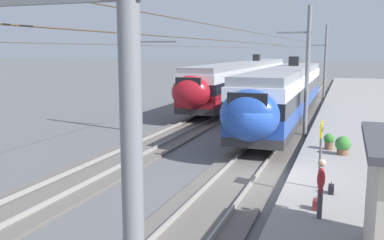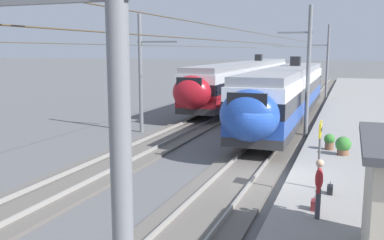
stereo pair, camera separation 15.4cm
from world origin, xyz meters
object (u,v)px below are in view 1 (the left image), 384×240
(catenary_mast_west, at_px, (122,135))
(passenger_walking, at_px, (321,185))
(catenary_mast_mid, at_px, (305,69))
(handbag_near_sign, at_px, (331,189))
(catenary_mast_east, at_px, (324,61))
(handbag_beside_passenger, at_px, (316,204))
(platform_sign, at_px, (321,140))
(potted_plant_platform_edge, at_px, (329,140))
(train_near_platform, at_px, (286,92))
(train_far_track, at_px, (245,78))
(catenary_mast_far_side, at_px, (142,71))
(potted_plant_by_shelter, at_px, (343,145))

(catenary_mast_west, relative_size, passenger_walking, 27.15)
(catenary_mast_mid, relative_size, handbag_near_sign, 109.34)
(catenary_mast_east, bearing_deg, catenary_mast_mid, 180.00)
(catenary_mast_mid, distance_m, handbag_beside_passenger, 13.38)
(passenger_walking, bearing_deg, handbag_beside_passenger, 13.43)
(platform_sign, bearing_deg, potted_plant_platform_edge, -0.68)
(catenary_mast_west, bearing_deg, platform_sign, -8.38)
(train_near_platform, height_order, train_far_track, same)
(passenger_walking, distance_m, handbag_near_sign, 2.37)
(train_near_platform, height_order, catenary_mast_far_side, catenary_mast_far_side)
(catenary_mast_east, xyz_separation_m, handbag_beside_passenger, (-33.51, -1.62, -3.40))
(train_far_track, xyz_separation_m, potted_plant_by_shelter, (-22.16, -9.55, -1.40))
(train_near_platform, relative_size, catenary_mast_west, 0.53)
(train_near_platform, relative_size, catenary_mast_east, 0.53)
(train_near_platform, height_order, catenary_mast_west, catenary_mast_west)
(handbag_near_sign, distance_m, potted_plant_platform_edge, 6.62)
(train_far_track, relative_size, catenary_mast_mid, 0.73)
(catenary_mast_mid, height_order, handbag_beside_passenger, catenary_mast_mid)
(catenary_mast_far_side, distance_m, passenger_walking, 16.09)
(catenary_mast_far_side, relative_size, handbag_beside_passenger, 105.96)
(platform_sign, height_order, handbag_near_sign, platform_sign)
(platform_sign, xyz_separation_m, potted_plant_platform_edge, (6.15, -0.07, -1.26))
(catenary_mast_west, height_order, catenary_mast_east, catenary_mast_west)
(handbag_near_sign, height_order, potted_plant_by_shelter, potted_plant_by_shelter)
(handbag_beside_passenger, bearing_deg, catenary_mast_west, 169.33)
(potted_plant_by_shelter, bearing_deg, catenary_mast_east, 4.98)
(passenger_walking, relative_size, potted_plant_platform_edge, 2.23)
(handbag_near_sign, bearing_deg, handbag_beside_passenger, 167.30)
(handbag_beside_passenger, xyz_separation_m, potted_plant_platform_edge, (8.25, -0.03, 0.27))
(handbag_beside_passenger, bearing_deg, catenary_mast_far_side, 45.51)
(catenary_mast_far_side, xyz_separation_m, handbag_beside_passenger, (-10.79, -10.98, -3.25))
(train_near_platform, bearing_deg, catenary_mast_east, -5.20)
(catenary_mast_west, distance_m, catenary_mast_far_side, 21.50)
(catenary_mast_east, distance_m, potted_plant_platform_edge, 25.51)
(catenary_mast_west, height_order, potted_plant_by_shelter, catenary_mast_west)
(potted_plant_platform_edge, xyz_separation_m, potted_plant_by_shelter, (-0.89, -0.63, 0.03))
(potted_plant_platform_edge, bearing_deg, catenary_mast_far_side, 77.02)
(catenary_mast_mid, distance_m, catenary_mast_east, 20.68)
(passenger_walking, bearing_deg, platform_sign, 3.85)
(train_far_track, relative_size, catenary_mast_west, 0.73)
(catenary_mast_east, bearing_deg, handbag_beside_passenger, -177.23)
(handbag_beside_passenger, bearing_deg, train_far_track, 16.76)
(catenary_mast_mid, bearing_deg, potted_plant_by_shelter, -157.40)
(catenary_mast_far_side, relative_size, handbag_near_sign, 109.34)
(potted_plant_platform_edge, distance_m, potted_plant_by_shelter, 1.09)
(catenary_mast_east, relative_size, handbag_beside_passenger, 105.96)
(catenary_mast_far_side, xyz_separation_m, platform_sign, (-8.69, -10.94, -1.72))
(catenary_mast_mid, relative_size, potted_plant_platform_edge, 60.56)
(train_far_track, height_order, platform_sign, train_far_track)
(catenary_mast_west, bearing_deg, potted_plant_by_shelter, -8.13)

